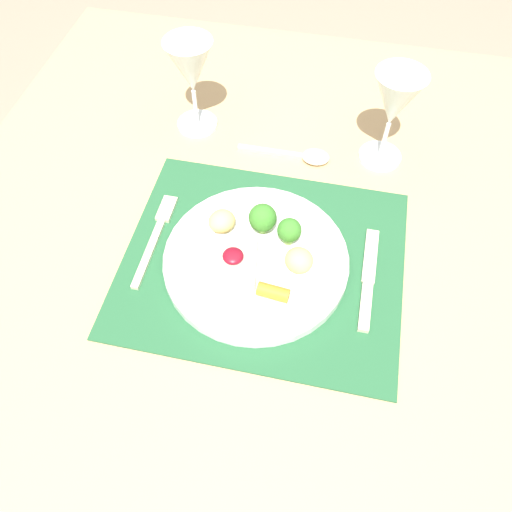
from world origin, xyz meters
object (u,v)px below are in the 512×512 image
at_px(dinner_plate, 256,257).
at_px(knife, 368,285).
at_px(wine_glass_far, 191,70).
at_px(spoon, 306,156).
at_px(fork, 157,233).
at_px(wine_glass_near, 395,103).

xyz_separation_m(dinner_plate, knife, (0.18, -0.01, -0.01)).
bearing_deg(wine_glass_far, spoon, -11.96).
distance_m(dinner_plate, knife, 0.18).
xyz_separation_m(spoon, wine_glass_far, (-0.22, 0.05, 0.12)).
relative_size(knife, spoon, 1.08).
bearing_deg(dinner_plate, fork, 173.29).
bearing_deg(wine_glass_near, fork, -143.28).
xyz_separation_m(fork, wine_glass_far, (-0.01, 0.27, 0.12)).
bearing_deg(wine_glass_near, dinner_plate, -122.20).
xyz_separation_m(dinner_plate, spoon, (0.04, 0.25, -0.01)).
relative_size(spoon, wine_glass_near, 0.96).
xyz_separation_m(dinner_plate, wine_glass_far, (-0.18, 0.29, 0.10)).
bearing_deg(knife, spoon, 118.64).
bearing_deg(wine_glass_far, knife, -40.34).
xyz_separation_m(knife, spoon, (-0.13, 0.25, 0.00)).
relative_size(fork, knife, 1.00).
relative_size(dinner_plate, spoon, 1.68).
distance_m(spoon, wine_glass_near, 0.18).
distance_m(fork, knife, 0.35).
xyz_separation_m(knife, wine_glass_far, (-0.36, 0.30, 0.12)).
bearing_deg(knife, wine_glass_near, 91.01).
height_order(dinner_plate, wine_glass_far, wine_glass_far).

